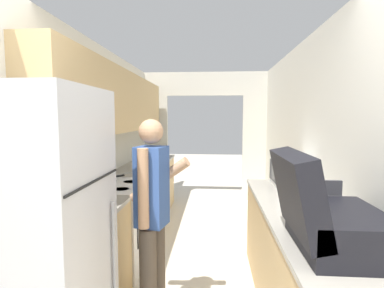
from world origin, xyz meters
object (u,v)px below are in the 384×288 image
Objects in this scene: person at (152,217)px; microwave at (290,172)px; knife at (122,175)px; refrigerator at (33,249)px; range_oven at (116,225)px; suitcase at (325,216)px.

microwave is (1.28, 1.00, 0.19)m from person.
person is 1.63m from microwave.
person is 1.57m from knife.
person reaches higher than knife.
microwave is at bearing 42.49° from refrigerator.
range_oven is (-0.06, 1.56, -0.44)m from refrigerator.
range_oven is 1.15m from person.
suitcase is 1.55m from microwave.
suitcase is (1.09, -0.54, 0.22)m from person.
refrigerator is 2.08m from knife.
suitcase is at bearing -103.79° from person.
knife is (-1.96, 0.41, -0.14)m from microwave.
microwave is at bearing 3.13° from range_oven.
knife is (-1.77, 1.95, -0.17)m from suitcase.
range_oven is 1.97m from microwave.
microwave reaches higher than range_oven.
person is at bearing -28.47° from knife.
range_oven is at bearing 46.16° from person.
knife is (-0.08, 0.51, 0.45)m from range_oven.
microwave is 2.00m from knife.
range_oven is 2.30m from suitcase.
person is at bearing -141.92° from microwave.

